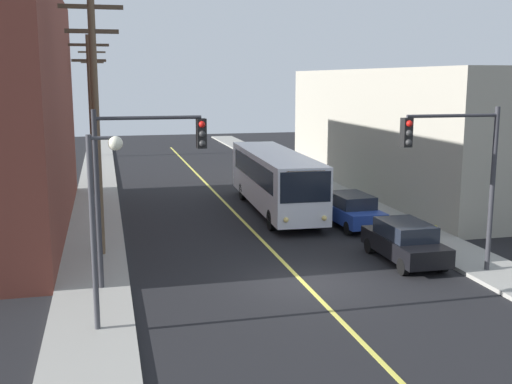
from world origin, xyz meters
The scene contains 16 objects.
ground_plane centered at (0.00, 0.00, 0.00)m, with size 120.00×120.00×0.00m, color black.
sidewalk_left centered at (-7.25, 10.00, 0.07)m, with size 2.50×90.00×0.15m, color gray.
sidewalk_right centered at (7.25, 10.00, 0.07)m, with size 2.50×90.00×0.15m, color gray.
lane_stripe_center centered at (0.00, 15.00, 0.01)m, with size 0.16×60.00×0.01m, color #D8CC4C.
building_right_warehouse centered at (14.49, 16.30, 3.84)m, with size 12.00×24.69×7.68m.
city_bus centered at (2.20, 11.90, 1.82)m, with size 2.99×12.23×3.20m.
parked_car_black centered at (4.63, 1.48, 0.84)m, with size 1.82×4.40×1.62m.
parked_car_blue centered at (4.85, 7.55, 0.84)m, with size 1.96×4.46×1.62m.
parked_car_green centered at (4.87, 14.89, 0.84)m, with size 1.85×4.41×1.62m.
utility_pole_near centered at (-6.94, 5.00, 5.78)m, with size 2.40×0.28×10.24m.
utility_pole_mid centered at (-7.37, 18.82, 5.40)m, with size 2.40×0.28×9.52m.
utility_pole_far centered at (-7.47, 38.78, 5.59)m, with size 2.40×0.28×9.89m.
traffic_signal_left_corner centered at (-5.41, 0.74, 4.30)m, with size 3.75×0.48×6.00m.
traffic_signal_right_corner centered at (5.41, -0.57, 4.30)m, with size 3.75×0.48×6.00m.
street_lamp_left centered at (-6.83, -2.87, 3.74)m, with size 0.98×0.40×5.50m.
fire_hydrant centered at (6.85, 3.09, 0.58)m, with size 0.44×0.26×0.84m.
Camera 1 is at (-6.61, -20.11, 7.14)m, focal length 43.70 mm.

